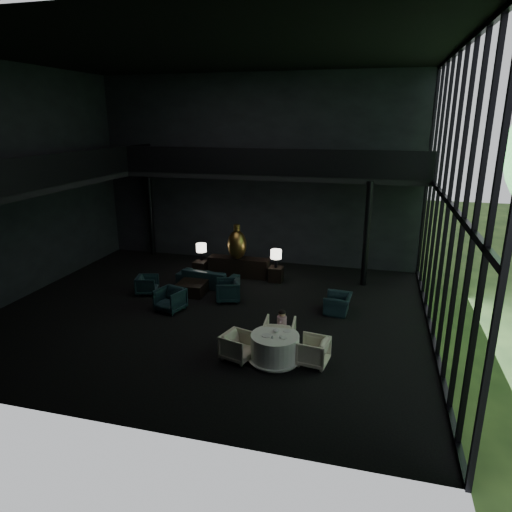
% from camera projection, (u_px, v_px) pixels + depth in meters
% --- Properties ---
extents(floor, '(14.00, 12.00, 0.02)m').
position_uv_depth(floor, '(211.00, 312.00, 15.15)').
color(floor, black).
rests_on(floor, ground).
extents(ceiling, '(14.00, 12.00, 0.02)m').
position_uv_depth(ceiling, '(202.00, 51.00, 12.84)').
color(ceiling, black).
rests_on(ceiling, ground).
extents(wall_back, '(14.00, 0.04, 8.00)m').
position_uv_depth(wall_back, '(257.00, 171.00, 19.54)').
color(wall_back, black).
rests_on(wall_back, ground).
extents(wall_front, '(14.00, 0.04, 8.00)m').
position_uv_depth(wall_front, '(92.00, 241.00, 8.44)').
color(wall_front, black).
rests_on(wall_front, ground).
extents(wall_left, '(0.04, 12.00, 8.00)m').
position_uv_depth(wall_left, '(16.00, 184.00, 15.71)').
color(wall_left, black).
rests_on(wall_left, ground).
extents(curtain_wall, '(0.20, 12.00, 8.00)m').
position_uv_depth(curtain_wall, '(449.00, 203.00, 12.28)').
color(curtain_wall, black).
rests_on(curtain_wall, ground).
extents(mezzanine_left, '(2.00, 12.00, 0.25)m').
position_uv_depth(mezzanine_left, '(41.00, 185.00, 15.47)').
color(mezzanine_left, black).
rests_on(mezzanine_left, wall_left).
extents(mezzanine_back, '(12.00, 2.00, 0.25)m').
position_uv_depth(mezzanine_back, '(274.00, 175.00, 18.37)').
color(mezzanine_back, black).
rests_on(mezzanine_back, wall_back).
extents(railing_left, '(0.06, 12.00, 1.00)m').
position_uv_depth(railing_left, '(64.00, 168.00, 15.05)').
color(railing_left, black).
rests_on(railing_left, mezzanine_left).
extents(railing_back, '(12.00, 0.06, 1.00)m').
position_uv_depth(railing_back, '(269.00, 162.00, 17.27)').
color(railing_back, black).
rests_on(railing_back, mezzanine_back).
extents(column_nw, '(0.24, 0.24, 4.00)m').
position_uv_depth(column_nw, '(151.00, 213.00, 21.07)').
color(column_nw, black).
rests_on(column_nw, floor).
extents(column_ne, '(0.24, 0.24, 4.00)m').
position_uv_depth(column_ne, '(367.00, 235.00, 17.09)').
color(column_ne, black).
rests_on(column_ne, floor).
extents(console, '(2.46, 0.56, 0.78)m').
position_uv_depth(console, '(239.00, 267.00, 18.52)').
color(console, black).
rests_on(console, floor).
extents(bronze_urn, '(0.75, 0.75, 1.40)m').
position_uv_depth(bronze_urn, '(237.00, 245.00, 18.07)').
color(bronze_urn, '#A67C3E').
rests_on(bronze_urn, console).
extents(side_table_left, '(0.50, 0.50, 0.55)m').
position_uv_depth(side_table_left, '(200.00, 268.00, 18.77)').
color(side_table_left, black).
rests_on(side_table_left, floor).
extents(table_lamp_left, '(0.42, 0.42, 0.70)m').
position_uv_depth(table_lamp_left, '(201.00, 248.00, 18.73)').
color(table_lamp_left, black).
rests_on(table_lamp_left, side_table_left).
extents(side_table_right, '(0.53, 0.53, 0.58)m').
position_uv_depth(side_table_right, '(276.00, 274.00, 17.97)').
color(side_table_right, black).
rests_on(side_table_right, floor).
extents(table_lamp_right, '(0.43, 0.43, 0.72)m').
position_uv_depth(table_lamp_right, '(276.00, 255.00, 17.71)').
color(table_lamp_right, black).
rests_on(table_lamp_right, side_table_right).
extents(sofa, '(2.67, 1.08, 1.01)m').
position_uv_depth(sofa, '(208.00, 273.00, 17.42)').
color(sofa, black).
rests_on(sofa, floor).
extents(lounge_armchair_west, '(0.81, 0.85, 0.73)m').
position_uv_depth(lounge_armchair_west, '(147.00, 284.00, 16.66)').
color(lounge_armchair_west, '#294148').
rests_on(lounge_armchair_west, floor).
extents(lounge_armchair_east, '(1.06, 1.10, 0.91)m').
position_uv_depth(lounge_armchair_east, '(228.00, 289.00, 15.97)').
color(lounge_armchair_east, '#15242D').
rests_on(lounge_armchair_east, floor).
extents(lounge_armchair_south, '(1.11, 1.07, 0.93)m').
position_uv_depth(lounge_armchair_south, '(170.00, 298.00, 15.16)').
color(lounge_armchair_south, black).
rests_on(lounge_armchair_south, floor).
extents(window_armchair, '(0.61, 0.89, 0.75)m').
position_uv_depth(window_armchair, '(338.00, 302.00, 15.02)').
color(window_armchair, '#233841').
rests_on(window_armchair, floor).
extents(coffee_table, '(1.02, 1.02, 0.44)m').
position_uv_depth(coffee_table, '(192.00, 288.00, 16.69)').
color(coffee_table, black).
rests_on(coffee_table, floor).
extents(dining_table, '(1.45, 1.45, 0.75)m').
position_uv_depth(dining_table, '(275.00, 349.00, 12.03)').
color(dining_table, white).
rests_on(dining_table, floor).
extents(dining_chair_north, '(1.00, 0.94, 0.96)m').
position_uv_depth(dining_chair_north, '(280.00, 330.00, 12.81)').
color(dining_chair_north, '#B5AB93').
rests_on(dining_chair_north, floor).
extents(dining_chair_east, '(0.84, 0.89, 0.82)m').
position_uv_depth(dining_chair_east, '(313.00, 350.00, 11.85)').
color(dining_chair_east, beige).
rests_on(dining_chair_east, floor).
extents(dining_chair_west, '(0.93, 0.96, 0.81)m').
position_uv_depth(dining_chair_west, '(238.00, 345.00, 12.11)').
color(dining_chair_west, '#B2A995').
rests_on(dining_chair_west, floor).
extents(child, '(0.27, 0.27, 0.58)m').
position_uv_depth(child, '(282.00, 320.00, 12.83)').
color(child, silver).
rests_on(child, dining_chair_north).
extents(plate_a, '(0.32, 0.32, 0.02)m').
position_uv_depth(plate_a, '(266.00, 335.00, 11.86)').
color(plate_a, white).
rests_on(plate_a, dining_table).
extents(plate_b, '(0.24, 0.24, 0.01)m').
position_uv_depth(plate_b, '(287.00, 331.00, 12.11)').
color(plate_b, white).
rests_on(plate_b, dining_table).
extents(saucer, '(0.22, 0.22, 0.01)m').
position_uv_depth(saucer, '(283.00, 338.00, 11.73)').
color(saucer, white).
rests_on(saucer, dining_table).
extents(coffee_cup, '(0.09, 0.09, 0.06)m').
position_uv_depth(coffee_cup, '(281.00, 336.00, 11.73)').
color(coffee_cup, white).
rests_on(coffee_cup, saucer).
extents(cereal_bowl, '(0.15, 0.15, 0.08)m').
position_uv_depth(cereal_bowl, '(276.00, 331.00, 12.06)').
color(cereal_bowl, white).
rests_on(cereal_bowl, dining_table).
extents(cream_pot, '(0.06, 0.06, 0.06)m').
position_uv_depth(cream_pot, '(272.00, 337.00, 11.71)').
color(cream_pot, '#99999E').
rests_on(cream_pot, dining_table).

